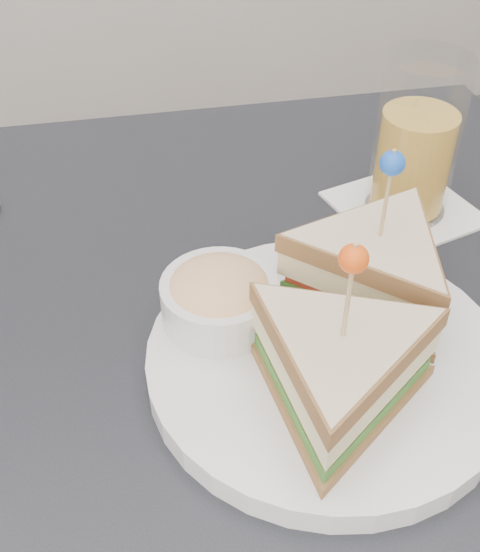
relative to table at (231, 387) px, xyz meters
name	(u,v)px	position (x,y,z in m)	size (l,w,h in m)	color
table	(231,387)	(0.00, 0.00, 0.00)	(0.80, 0.80, 0.75)	black
plate_meal	(336,324)	(0.07, -0.05, 0.12)	(0.33, 0.32, 0.17)	silver
drink_set	(415,148)	(0.21, 0.14, 0.15)	(0.16, 0.16, 0.16)	white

